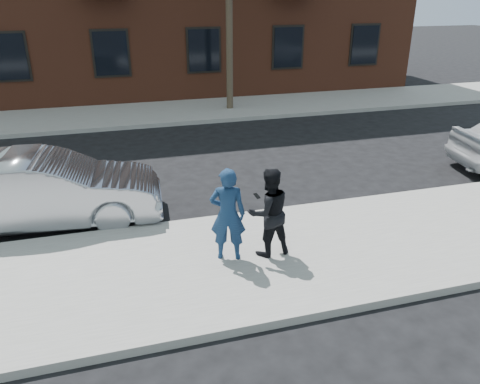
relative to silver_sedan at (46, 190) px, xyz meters
name	(u,v)px	position (x,y,z in m)	size (l,w,h in m)	color
ground	(144,274)	(1.70, -2.47, -0.77)	(100.00, 100.00, 0.00)	black
near_sidewalk	(145,278)	(1.70, -2.72, -0.69)	(50.00, 3.50, 0.15)	gray
near_curb	(136,230)	(1.70, -0.92, -0.69)	(50.00, 0.10, 0.15)	#999691
far_sidewalk	(116,116)	(1.70, 8.78, -0.69)	(50.00, 3.50, 0.15)	gray
far_curb	(118,128)	(1.70, 6.98, -0.69)	(50.00, 0.10, 0.15)	#999691
silver_sedan	(46,190)	(0.00, 0.00, 0.00)	(1.62, 4.66, 1.53)	#999BA3
man_hoodie	(228,214)	(3.20, -2.58, 0.23)	(0.71, 0.58, 1.70)	navy
man_peacoat	(269,212)	(3.93, -2.63, 0.20)	(0.86, 0.70, 1.64)	black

